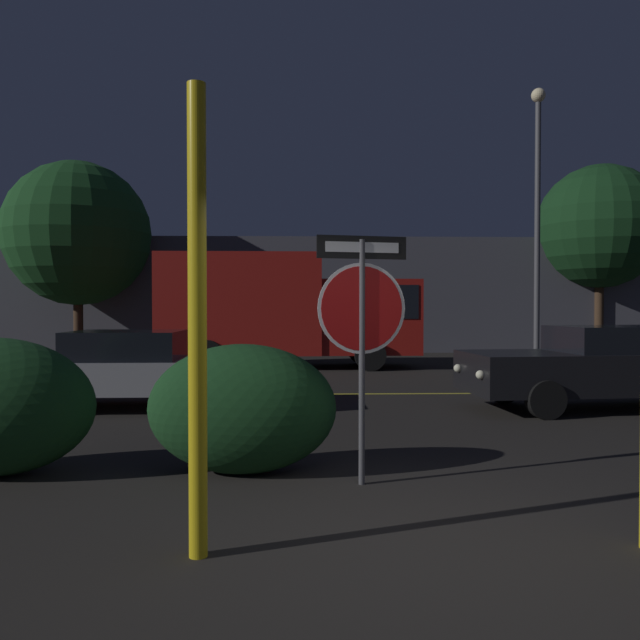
{
  "coord_description": "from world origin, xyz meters",
  "views": [
    {
      "loc": [
        -0.94,
        -4.28,
        1.72
      ],
      "look_at": [
        -0.65,
        4.89,
        1.52
      ],
      "focal_mm": 35.0,
      "sensor_mm": 36.0,
      "label": 1
    }
  ],
  "objects_px": {
    "passing_car_1": "(134,369)",
    "delivery_truck": "(289,308)",
    "tree_0": "(78,234)",
    "street_lamp": "(538,200)",
    "hedge_bush_1": "(242,409)",
    "yellow_pole_left": "(197,322)",
    "stop_sign": "(362,309)",
    "tree_1": "(600,227)",
    "passing_car_2": "(608,367)"
  },
  "relations": [
    {
      "from": "passing_car_1",
      "to": "delivery_truck",
      "type": "bearing_deg",
      "value": 159.4
    },
    {
      "from": "passing_car_1",
      "to": "tree_0",
      "type": "distance_m",
      "value": 12.42
    },
    {
      "from": "street_lamp",
      "to": "hedge_bush_1",
      "type": "bearing_deg",
      "value": -123.24
    },
    {
      "from": "yellow_pole_left",
      "to": "tree_0",
      "type": "distance_m",
      "value": 18.78
    },
    {
      "from": "stop_sign",
      "to": "street_lamp",
      "type": "distance_m",
      "value": 13.57
    },
    {
      "from": "yellow_pole_left",
      "to": "passing_car_1",
      "type": "relative_size",
      "value": 0.7
    },
    {
      "from": "tree_1",
      "to": "street_lamp",
      "type": "bearing_deg",
      "value": -129.72
    },
    {
      "from": "stop_sign",
      "to": "street_lamp",
      "type": "xyz_separation_m",
      "value": [
        6.18,
        11.68,
        3.08
      ]
    },
    {
      "from": "passing_car_2",
      "to": "tree_0",
      "type": "bearing_deg",
      "value": 43.52
    },
    {
      "from": "hedge_bush_1",
      "to": "tree_1",
      "type": "relative_size",
      "value": 0.28
    },
    {
      "from": "hedge_bush_1",
      "to": "tree_1",
      "type": "xyz_separation_m",
      "value": [
        11.74,
        16.51,
        4.01
      ]
    },
    {
      "from": "yellow_pole_left",
      "to": "hedge_bush_1",
      "type": "relative_size",
      "value": 1.67
    },
    {
      "from": "passing_car_1",
      "to": "hedge_bush_1",
      "type": "bearing_deg",
      "value": 27.15
    },
    {
      "from": "tree_1",
      "to": "tree_0",
      "type": "bearing_deg",
      "value": -175.82
    },
    {
      "from": "street_lamp",
      "to": "tree_0",
      "type": "bearing_deg",
      "value": 164.87
    },
    {
      "from": "hedge_bush_1",
      "to": "passing_car_1",
      "type": "bearing_deg",
      "value": 117.88
    },
    {
      "from": "passing_car_2",
      "to": "tree_0",
      "type": "relative_size",
      "value": 0.74
    },
    {
      "from": "stop_sign",
      "to": "delivery_truck",
      "type": "relative_size",
      "value": 0.33
    },
    {
      "from": "hedge_bush_1",
      "to": "delivery_truck",
      "type": "height_order",
      "value": "delivery_truck"
    },
    {
      "from": "stop_sign",
      "to": "passing_car_2",
      "type": "height_order",
      "value": "stop_sign"
    },
    {
      "from": "yellow_pole_left",
      "to": "tree_0",
      "type": "height_order",
      "value": "tree_0"
    },
    {
      "from": "passing_car_2",
      "to": "passing_car_1",
      "type": "bearing_deg",
      "value": 82.4
    },
    {
      "from": "hedge_bush_1",
      "to": "tree_0",
      "type": "distance_m",
      "value": 17.05
    },
    {
      "from": "yellow_pole_left",
      "to": "tree_1",
      "type": "relative_size",
      "value": 0.46
    },
    {
      "from": "yellow_pole_left",
      "to": "tree_1",
      "type": "xyz_separation_m",
      "value": [
        11.85,
        18.64,
        3.06
      ]
    },
    {
      "from": "street_lamp",
      "to": "tree_0",
      "type": "distance_m",
      "value": 14.91
    },
    {
      "from": "hedge_bush_1",
      "to": "passing_car_2",
      "type": "distance_m",
      "value": 6.95
    },
    {
      "from": "passing_car_2",
      "to": "delivery_truck",
      "type": "relative_size",
      "value": 0.69
    },
    {
      "from": "street_lamp",
      "to": "tree_1",
      "type": "bearing_deg",
      "value": 50.28
    },
    {
      "from": "yellow_pole_left",
      "to": "hedge_bush_1",
      "type": "height_order",
      "value": "yellow_pole_left"
    },
    {
      "from": "stop_sign",
      "to": "yellow_pole_left",
      "type": "relative_size",
      "value": 0.74
    },
    {
      "from": "stop_sign",
      "to": "tree_1",
      "type": "height_order",
      "value": "tree_1"
    },
    {
      "from": "stop_sign",
      "to": "tree_1",
      "type": "distance_m",
      "value": 20.18
    },
    {
      "from": "passing_car_2",
      "to": "street_lamp",
      "type": "bearing_deg",
      "value": -17.4
    },
    {
      "from": "delivery_truck",
      "to": "hedge_bush_1",
      "type": "bearing_deg",
      "value": -1.86
    },
    {
      "from": "street_lamp",
      "to": "stop_sign",
      "type": "bearing_deg",
      "value": -117.9
    },
    {
      "from": "delivery_truck",
      "to": "tree_0",
      "type": "xyz_separation_m",
      "value": [
        -7.28,
        3.96,
        2.52
      ]
    },
    {
      "from": "hedge_bush_1",
      "to": "passing_car_2",
      "type": "relative_size",
      "value": 0.39
    },
    {
      "from": "stop_sign",
      "to": "tree_0",
      "type": "xyz_separation_m",
      "value": [
        -8.2,
        15.57,
        2.5
      ]
    },
    {
      "from": "tree_0",
      "to": "street_lamp",
      "type": "bearing_deg",
      "value": -15.13
    },
    {
      "from": "passing_car_1",
      "to": "delivery_truck",
      "type": "height_order",
      "value": "delivery_truck"
    },
    {
      "from": "yellow_pole_left",
      "to": "passing_car_2",
      "type": "xyz_separation_m",
      "value": [
        5.87,
        6.01,
        -0.91
      ]
    },
    {
      "from": "stop_sign",
      "to": "delivery_truck",
      "type": "xyz_separation_m",
      "value": [
        -0.92,
        11.61,
        -0.02
      ]
    },
    {
      "from": "tree_0",
      "to": "tree_1",
      "type": "bearing_deg",
      "value": 4.18
    },
    {
      "from": "passing_car_2",
      "to": "delivery_truck",
      "type": "distance_m",
      "value": 9.19
    },
    {
      "from": "stop_sign",
      "to": "delivery_truck",
      "type": "distance_m",
      "value": 11.65
    },
    {
      "from": "stop_sign",
      "to": "hedge_bush_1",
      "type": "xyz_separation_m",
      "value": [
        -1.19,
        0.43,
        -1.03
      ]
    },
    {
      "from": "passing_car_1",
      "to": "passing_car_2",
      "type": "distance_m",
      "value": 8.01
    },
    {
      "from": "yellow_pole_left",
      "to": "street_lamp",
      "type": "height_order",
      "value": "street_lamp"
    },
    {
      "from": "street_lamp",
      "to": "passing_car_1",
      "type": "bearing_deg",
      "value": -143.86
    }
  ]
}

